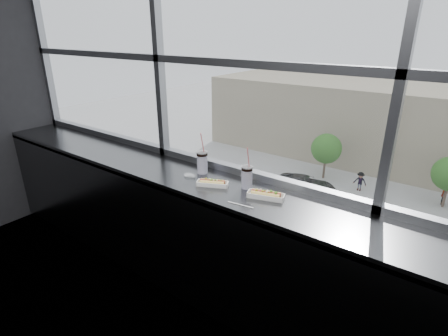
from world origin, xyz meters
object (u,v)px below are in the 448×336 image
Objects in this scene: soda_cup_right at (247,176)px; pedestrian_a at (360,180)px; tree_left at (326,149)px; wrapper at (190,175)px; hotdog_tray_right at (266,195)px; hotdog_tray_left at (212,183)px; soda_cup_left at (202,161)px; car_far_a at (306,182)px; loose_straw at (241,205)px; pedestrian_b at (444,193)px; car_near_c at (372,258)px.

soda_cup_right is 30.06m from pedestrian_a.
wrapper is at bearing -72.84° from tree_left.
soda_cup_right is (-0.21, 0.07, 0.07)m from hotdog_tray_right.
hotdog_tray_left is 0.72× the size of soda_cup_left.
hotdog_tray_left reaches higher than tree_left.
car_far_a is at bearing -139.36° from pedestrian_a.
loose_straw is 1.90× the size of wrapper.
hotdog_tray_right is 0.14× the size of pedestrian_a.
car_near_c is at bearing 169.55° from pedestrian_b.
soda_cup_left is at bearing -72.71° from tree_left.
wrapper is 0.02× the size of car_near_c.
soda_cup_right is at bearing -169.02° from car_near_c.
soda_cup_right reaches higher than car_far_a.
soda_cup_left is 30.75m from pedestrian_b.
loose_straw is 28.48m from car_far_a.
soda_cup_left is 29.95m from pedestrian_a.
hotdog_tray_right is 30.14m from pedestrian_a.
tree_left is at bearing 82.41° from hotdog_tray_left.
soda_cup_left is 0.05× the size of car_near_c.
pedestrian_a is at bearing 100.61° from wrapper.
loose_straw is at bearing -78.21° from pedestrian_a.
soda_cup_right is 28.24m from car_far_a.
loose_straw is 0.65m from wrapper.
pedestrian_a is (3.68, 3.16, 0.07)m from car_far_a.
wrapper is at bearing 165.74° from hotdog_tray_right.
wrapper is at bearing -170.79° from car_near_c.
wrapper reaches higher than pedestrian_b.
soda_cup_left reaches higher than soda_cup_right.
wrapper is 19.66m from car_near_c.
tree_left reaches higher than car_near_c.
car_near_c is (7.60, -8.00, 0.17)m from car_far_a.
loose_straw is (0.59, -0.30, -0.10)m from soda_cup_left.
soda_cup_left reaches higher than pedestrian_b.
soda_cup_left reaches higher than pedestrian_a.
hotdog_tray_right reaches higher than hotdog_tray_left.
wrapper is 28.13m from car_far_a.
wrapper is at bearing 177.85° from pedestrian_b.
hotdog_tray_right is at bearing 179.26° from pedestrian_b.
soda_cup_left is at bearing -79.28° from pedestrian_a.
hotdog_tray_left is 30.86m from pedestrian_b.
hotdog_tray_right is 0.14× the size of pedestrian_b.
loose_straw is (0.12, -0.27, -0.09)m from soda_cup_right.
car_near_c is 3.24× the size of pedestrian_a.
loose_straw is (-0.08, -0.20, -0.02)m from hotdog_tray_right.
hotdog_tray_left is 0.04× the size of car_near_c.
loose_straw is at bearing -168.69° from car_near_c.
soda_cup_left is 19.61m from car_near_c.
hotdog_tray_right is at bearing -17.61° from hotdog_tray_left.
soda_cup_left is at bearing -166.81° from car_far_a.
soda_cup_left is at bearing 120.45° from hotdog_tray_left.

